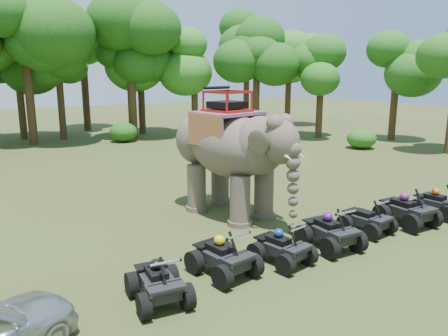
{
  "coord_description": "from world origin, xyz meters",
  "views": [
    {
      "loc": [
        -7.63,
        -10.54,
        5.01
      ],
      "look_at": [
        0.0,
        1.2,
        1.9
      ],
      "focal_mm": 35.0,
      "sensor_mm": 36.0,
      "label": 1
    }
  ],
  "objects_px": {
    "atv_0": "(158,277)",
    "atv_6": "(439,199)",
    "atv_5": "(408,206)",
    "atv_1": "(223,252)",
    "atv_3": "(331,227)",
    "atv_4": "(367,216)",
    "elephant": "(229,152)",
    "atv_2": "(282,243)"
  },
  "relations": [
    {
      "from": "atv_2",
      "to": "atv_4",
      "type": "height_order",
      "value": "atv_2"
    },
    {
      "from": "atv_0",
      "to": "atv_1",
      "type": "xyz_separation_m",
      "value": [
        1.92,
        0.34,
        0.03
      ]
    },
    {
      "from": "atv_1",
      "to": "elephant",
      "type": "bearing_deg",
      "value": 46.76
    },
    {
      "from": "atv_2",
      "to": "atv_4",
      "type": "bearing_deg",
      "value": -4.99
    },
    {
      "from": "atv_3",
      "to": "atv_6",
      "type": "xyz_separation_m",
      "value": [
        5.38,
        -0.01,
        -0.04
      ]
    },
    {
      "from": "elephant",
      "to": "atv_1",
      "type": "bearing_deg",
      "value": -135.59
    },
    {
      "from": "elephant",
      "to": "atv_6",
      "type": "distance_m",
      "value": 7.58
    },
    {
      "from": "atv_0",
      "to": "atv_5",
      "type": "bearing_deg",
      "value": 8.01
    },
    {
      "from": "atv_1",
      "to": "atv_2",
      "type": "xyz_separation_m",
      "value": [
        1.67,
        -0.28,
        -0.05
      ]
    },
    {
      "from": "atv_1",
      "to": "atv_4",
      "type": "bearing_deg",
      "value": -7.97
    },
    {
      "from": "atv_3",
      "to": "atv_5",
      "type": "distance_m",
      "value": 3.58
    },
    {
      "from": "atv_5",
      "to": "atv_6",
      "type": "bearing_deg",
      "value": 2.45
    },
    {
      "from": "atv_0",
      "to": "atv_3",
      "type": "distance_m",
      "value": 5.43
    },
    {
      "from": "elephant",
      "to": "atv_1",
      "type": "xyz_separation_m",
      "value": [
        -2.81,
        -3.95,
        -1.61
      ]
    },
    {
      "from": "atv_4",
      "to": "atv_5",
      "type": "distance_m",
      "value": 1.71
    },
    {
      "from": "elephant",
      "to": "atv_0",
      "type": "relative_size",
      "value": 3.31
    },
    {
      "from": "atv_0",
      "to": "atv_6",
      "type": "relative_size",
      "value": 0.99
    },
    {
      "from": "atv_4",
      "to": "atv_6",
      "type": "xyz_separation_m",
      "value": [
        3.49,
        -0.25,
        0.03
      ]
    },
    {
      "from": "atv_0",
      "to": "atv_4",
      "type": "relative_size",
      "value": 1.05
    },
    {
      "from": "elephant",
      "to": "atv_2",
      "type": "bearing_deg",
      "value": -115.22
    },
    {
      "from": "atv_0",
      "to": "atv_5",
      "type": "distance_m",
      "value": 9.01
    },
    {
      "from": "atv_1",
      "to": "atv_3",
      "type": "distance_m",
      "value": 3.51
    },
    {
      "from": "atv_1",
      "to": "atv_5",
      "type": "height_order",
      "value": "atv_5"
    },
    {
      "from": "atv_3",
      "to": "atv_6",
      "type": "distance_m",
      "value": 5.38
    },
    {
      "from": "atv_2",
      "to": "atv_5",
      "type": "relative_size",
      "value": 0.87
    },
    {
      "from": "atv_0",
      "to": "atv_1",
      "type": "relative_size",
      "value": 0.95
    },
    {
      "from": "atv_0",
      "to": "elephant",
      "type": "bearing_deg",
      "value": 49.71
    },
    {
      "from": "atv_2",
      "to": "atv_6",
      "type": "xyz_separation_m",
      "value": [
        7.22,
        0.01,
        0.03
      ]
    },
    {
      "from": "atv_0",
      "to": "atv_4",
      "type": "bearing_deg",
      "value": 10.07
    },
    {
      "from": "atv_0",
      "to": "atv_5",
      "type": "relative_size",
      "value": 0.9
    },
    {
      "from": "atv_2",
      "to": "elephant",
      "type": "bearing_deg",
      "value": 65.84
    },
    {
      "from": "atv_4",
      "to": "atv_2",
      "type": "bearing_deg",
      "value": 179.03
    },
    {
      "from": "atv_4",
      "to": "atv_3",
      "type": "bearing_deg",
      "value": -177.78
    },
    {
      "from": "atv_3",
      "to": "atv_4",
      "type": "xyz_separation_m",
      "value": [
        1.89,
        0.24,
        -0.07
      ]
    },
    {
      "from": "elephant",
      "to": "atv_0",
      "type": "bearing_deg",
      "value": -147.99
    },
    {
      "from": "elephant",
      "to": "atv_5",
      "type": "distance_m",
      "value": 6.21
    },
    {
      "from": "atv_3",
      "to": "atv_5",
      "type": "xyz_separation_m",
      "value": [
        3.58,
        -0.01,
        0.02
      ]
    },
    {
      "from": "elephant",
      "to": "atv_5",
      "type": "relative_size",
      "value": 2.96
    },
    {
      "from": "elephant",
      "to": "atv_1",
      "type": "height_order",
      "value": "elephant"
    },
    {
      "from": "atv_1",
      "to": "atv_6",
      "type": "height_order",
      "value": "atv_1"
    },
    {
      "from": "atv_2",
      "to": "atv_0",
      "type": "bearing_deg",
      "value": 171.77
    },
    {
      "from": "atv_3",
      "to": "atv_6",
      "type": "height_order",
      "value": "atv_3"
    }
  ]
}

